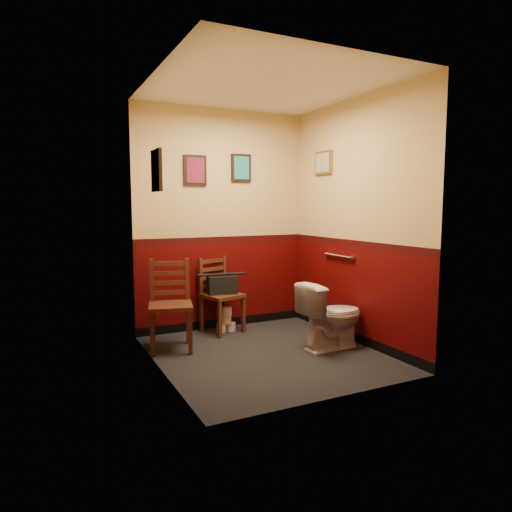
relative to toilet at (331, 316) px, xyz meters
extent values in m
cube|color=black|center=(-0.72, 0.12, -0.35)|extent=(2.20, 2.40, 0.00)
cube|color=silver|center=(-0.72, 0.12, 2.35)|extent=(2.20, 2.40, 0.00)
cube|color=#430405|center=(-0.72, 1.32, 1.00)|extent=(2.20, 0.00, 2.70)
cube|color=#430405|center=(-0.72, -1.08, 1.00)|extent=(2.20, 0.00, 2.70)
cube|color=#430405|center=(-1.82, 0.12, 1.00)|extent=(0.00, 2.40, 2.70)
cube|color=#430405|center=(0.38, 0.12, 1.00)|extent=(0.00, 2.40, 2.70)
cylinder|color=silver|center=(0.34, 0.37, 0.60)|extent=(0.03, 0.50, 0.03)
cylinder|color=silver|center=(0.36, 0.12, 0.60)|extent=(0.02, 0.06, 0.06)
cylinder|color=silver|center=(0.36, 0.62, 0.60)|extent=(0.02, 0.06, 0.06)
cube|color=black|center=(-1.07, 1.31, 1.60)|extent=(0.28, 0.03, 0.36)
cube|color=maroon|center=(-1.07, 1.29, 1.60)|extent=(0.22, 0.01, 0.30)
cube|color=black|center=(-0.47, 1.31, 1.65)|extent=(0.26, 0.03, 0.34)
cube|color=teal|center=(-0.47, 1.29, 1.65)|extent=(0.20, 0.01, 0.28)
cube|color=black|center=(-1.80, 0.22, 1.50)|extent=(0.03, 0.30, 0.38)
cube|color=tan|center=(-1.79, 0.22, 1.50)|extent=(0.01, 0.24, 0.31)
cube|color=olive|center=(0.36, 0.72, 1.70)|extent=(0.03, 0.34, 0.28)
cube|color=tan|center=(0.34, 0.72, 1.70)|extent=(0.01, 0.28, 0.22)
imported|color=white|center=(0.00, 0.00, 0.00)|extent=(0.74, 0.43, 0.71)
cylinder|color=silver|center=(0.29, 0.10, -0.30)|extent=(0.11, 0.11, 0.11)
cylinder|color=silver|center=(0.29, 0.10, -0.11)|extent=(0.01, 0.01, 0.32)
cube|color=#552B19|center=(-1.57, 0.69, 0.13)|extent=(0.54, 0.54, 0.04)
cube|color=#552B19|center=(-1.80, 0.56, -0.11)|extent=(0.05, 0.05, 0.48)
cube|color=#552B19|center=(-1.71, 0.93, -0.11)|extent=(0.05, 0.05, 0.48)
cube|color=#552B19|center=(-1.43, 0.46, -0.11)|extent=(0.05, 0.05, 0.48)
cube|color=#552B19|center=(-1.34, 0.83, -0.11)|extent=(0.05, 0.05, 0.48)
cube|color=#552B19|center=(-1.71, 0.93, 0.37)|extent=(0.05, 0.05, 0.48)
cube|color=#552B19|center=(-1.34, 0.84, 0.37)|extent=(0.05, 0.05, 0.48)
cube|color=#552B19|center=(-1.52, 0.89, 0.23)|extent=(0.36, 0.12, 0.05)
cube|color=#552B19|center=(-1.52, 0.89, 0.34)|extent=(0.36, 0.12, 0.05)
cube|color=#552B19|center=(-1.52, 0.89, 0.44)|extent=(0.36, 0.12, 0.05)
cube|color=#552B19|center=(-1.52, 0.89, 0.55)|extent=(0.36, 0.12, 0.05)
cube|color=#552B19|center=(-0.82, 1.10, 0.10)|extent=(0.52, 0.52, 0.04)
cube|color=#552B19|center=(-0.94, 0.88, -0.13)|extent=(0.05, 0.05, 0.45)
cube|color=#552B19|center=(-1.04, 1.22, -0.13)|extent=(0.05, 0.05, 0.45)
cube|color=#552B19|center=(-0.60, 0.98, -0.13)|extent=(0.05, 0.05, 0.45)
cube|color=#552B19|center=(-0.70, 1.32, -0.13)|extent=(0.05, 0.05, 0.45)
cube|color=#552B19|center=(-1.05, 1.23, 0.33)|extent=(0.05, 0.05, 0.45)
cube|color=#552B19|center=(-0.70, 1.33, 0.33)|extent=(0.05, 0.05, 0.45)
cube|color=#552B19|center=(-0.87, 1.28, 0.20)|extent=(0.34, 0.12, 0.05)
cube|color=#552B19|center=(-0.87, 1.28, 0.30)|extent=(0.34, 0.12, 0.05)
cube|color=#552B19|center=(-0.87, 1.28, 0.40)|extent=(0.34, 0.12, 0.05)
cube|color=#552B19|center=(-0.87, 1.28, 0.50)|extent=(0.34, 0.12, 0.05)
cube|color=black|center=(-0.82, 1.10, 0.23)|extent=(0.36, 0.21, 0.22)
cylinder|color=black|center=(-0.82, 1.10, 0.36)|extent=(0.30, 0.06, 0.03)
cylinder|color=silver|center=(-0.83, 1.10, -0.30)|extent=(0.12, 0.12, 0.10)
cylinder|color=silver|center=(-0.71, 1.10, -0.30)|extent=(0.12, 0.12, 0.10)
cylinder|color=silver|center=(-0.77, 1.09, -0.20)|extent=(0.12, 0.12, 0.10)
cylinder|color=silver|center=(-0.77, 1.07, -0.09)|extent=(0.12, 0.12, 0.10)
camera|label=1|loc=(-2.84, -3.94, 1.18)|focal=32.00mm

